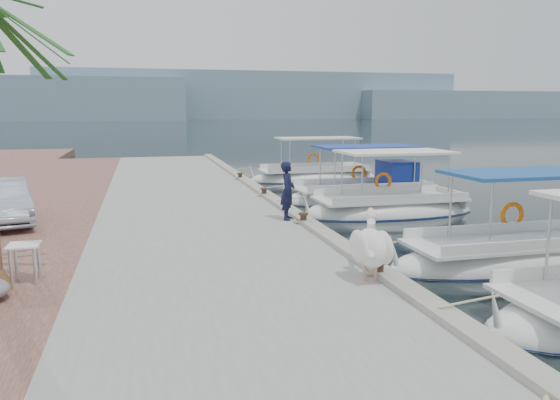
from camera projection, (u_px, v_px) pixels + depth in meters
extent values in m
plane|color=black|center=(333.00, 255.00, 13.89)|extent=(400.00, 400.00, 0.00)
cube|color=gray|center=(195.00, 214.00, 17.90)|extent=(6.00, 40.00, 0.50)
cube|color=gray|center=(278.00, 202.00, 18.52)|extent=(0.44, 40.00, 0.12)
cube|color=brown|center=(31.00, 222.00, 16.69)|extent=(4.00, 40.00, 0.50)
cube|color=gray|center=(252.00, 96.00, 222.92)|extent=(160.00, 40.00, 18.00)
cube|color=gray|center=(481.00, 105.00, 238.19)|extent=(120.00, 40.00, 11.00)
ellipsoid|color=silver|center=(526.00, 262.00, 13.04)|extent=(7.16, 2.11, 1.30)
ellipsoid|color=navy|center=(526.00, 263.00, 13.04)|extent=(7.20, 2.15, 0.22)
cube|color=silver|center=(527.00, 242.00, 12.96)|extent=(5.87, 1.82, 0.08)
cube|color=#1C4B8E|center=(539.00, 173.00, 12.73)|extent=(4.30, 1.94, 0.08)
cylinder|color=silver|center=(491.00, 218.00, 11.68)|extent=(0.05, 0.05, 1.60)
torus|color=orange|center=(512.00, 215.00, 13.92)|extent=(0.68, 0.12, 0.68)
ellipsoid|color=silver|center=(389.00, 212.00, 19.33)|extent=(6.37, 2.47, 1.30)
ellipsoid|color=navy|center=(389.00, 213.00, 19.34)|extent=(6.40, 2.52, 0.22)
cube|color=silver|center=(389.00, 198.00, 19.25)|extent=(5.22, 2.12, 0.08)
cube|color=silver|center=(395.00, 152.00, 19.02)|extent=(3.82, 2.27, 0.08)
cylinder|color=silver|center=(362.00, 181.00, 17.89)|extent=(0.05, 0.05, 1.60)
torus|color=orange|center=(383.00, 181.00, 20.37)|extent=(0.68, 0.12, 0.68)
ellipsoid|color=silver|center=(362.00, 200.00, 22.04)|extent=(6.66, 2.34, 1.30)
ellipsoid|color=navy|center=(362.00, 200.00, 22.05)|extent=(6.69, 2.39, 0.22)
cube|color=silver|center=(362.00, 188.00, 21.96)|extent=(5.46, 2.01, 0.08)
cube|color=navy|center=(367.00, 147.00, 21.73)|extent=(3.99, 2.15, 0.08)
cylinder|color=silver|center=(335.00, 171.00, 20.63)|extent=(0.05, 0.05, 1.60)
torus|color=orange|center=(359.00, 173.00, 23.02)|extent=(0.68, 0.12, 0.68)
cube|color=navy|center=(397.00, 173.00, 22.24)|extent=(1.20, 1.64, 1.00)
ellipsoid|color=silver|center=(314.00, 179.00, 28.47)|extent=(6.89, 2.29, 1.30)
ellipsoid|color=navy|center=(314.00, 180.00, 28.47)|extent=(6.93, 2.33, 0.22)
cube|color=silver|center=(314.00, 170.00, 28.39)|extent=(5.65, 1.97, 0.08)
cube|color=beige|center=(318.00, 138.00, 28.16)|extent=(4.14, 2.11, 0.08)
cylinder|color=silver|center=(290.00, 157.00, 27.06)|extent=(0.05, 0.05, 1.60)
torus|color=orange|center=(313.00, 159.00, 29.43)|extent=(0.68, 0.12, 0.68)
cylinder|color=black|center=(379.00, 270.00, 10.35)|extent=(0.18, 0.18, 0.30)
cylinder|color=black|center=(379.00, 262.00, 10.32)|extent=(0.28, 0.28, 0.05)
cylinder|color=black|center=(303.00, 219.00, 15.13)|extent=(0.18, 0.18, 0.30)
cylinder|color=black|center=(303.00, 214.00, 15.10)|extent=(0.28, 0.28, 0.05)
cylinder|color=black|center=(264.00, 193.00, 19.91)|extent=(0.18, 0.18, 0.30)
cylinder|color=black|center=(264.00, 189.00, 19.89)|extent=(0.28, 0.28, 0.05)
cylinder|color=black|center=(240.00, 177.00, 24.69)|extent=(0.18, 0.18, 0.30)
cylinder|color=black|center=(240.00, 173.00, 24.67)|extent=(0.28, 0.28, 0.05)
cylinder|color=tan|center=(365.00, 270.00, 10.14)|extent=(0.06, 0.06, 0.39)
cylinder|color=tan|center=(376.00, 271.00, 10.11)|extent=(0.06, 0.06, 0.39)
ellipsoid|color=white|center=(371.00, 248.00, 10.05)|extent=(0.87, 1.07, 0.73)
cylinder|color=white|center=(371.00, 228.00, 10.33)|extent=(0.27, 0.37, 0.39)
sphere|color=white|center=(371.00, 215.00, 10.40)|extent=(0.24, 0.24, 0.24)
cone|color=#EAA566|center=(371.00, 217.00, 10.78)|extent=(0.38, 0.70, 0.28)
imported|color=black|center=(288.00, 191.00, 15.69)|extent=(0.60, 0.72, 1.69)
imported|color=#AFB7C8|center=(3.00, 202.00, 15.18)|extent=(2.26, 3.94, 1.23)
cylinder|color=silver|center=(11.00, 268.00, 9.75)|extent=(0.06, 0.06, 0.70)
cylinder|color=silver|center=(35.00, 267.00, 9.85)|extent=(0.06, 0.06, 0.70)
cylinder|color=silver|center=(16.00, 262.00, 10.13)|extent=(0.06, 0.06, 0.70)
cylinder|color=silver|center=(39.00, 261.00, 10.23)|extent=(0.06, 0.06, 0.70)
cube|color=white|center=(24.00, 245.00, 9.93)|extent=(0.55, 0.55, 0.03)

